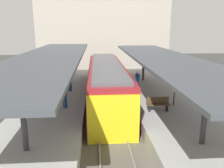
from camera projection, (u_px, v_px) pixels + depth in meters
The scene contains 15 objects.
ground_plane at pixel (110, 122), 14.68m from camera, with size 80.00×80.00×0.00m, color #383835.
platform_left at pixel (50, 117), 14.29m from camera, with size 4.40×28.00×1.00m, color #9E9E99.
platform_right at pixel (167, 113), 14.83m from camera, with size 4.40×28.00×1.00m, color #9E9E99.
track_ballast at pixel (110, 121), 14.66m from camera, with size 3.20×28.00×0.20m, color #59544C.
rail_near_side at pixel (98, 119), 14.56m from camera, with size 0.08×28.00×0.14m, color slate.
rail_far_side at pixel (121, 118), 14.67m from camera, with size 0.08×28.00×0.14m, color slate.
commuter_train at pixel (106, 83), 18.05m from camera, with size 2.78×14.23×3.10m.
canopy_left at pixel (50, 56), 14.76m from camera, with size 4.18×21.00×3.28m.
canopy_right at pixel (163, 58), 15.36m from camera, with size 4.18×21.00×3.08m.
platform_bench at pixel (158, 104), 13.81m from camera, with size 1.40×0.41×0.86m.
platform_sign at pixel (175, 81), 14.52m from camera, with size 0.90×0.08×2.21m.
passenger_near_bench at pixel (64, 95), 14.26m from camera, with size 0.36×0.36×1.66m.
passenger_mid_platform at pixel (70, 80), 18.08m from camera, with size 0.36×0.36×1.73m.
passenger_far_end at pixel (137, 81), 18.30m from camera, with size 0.36×0.36×1.59m.
station_building_backdrop at pixel (103, 32), 32.74m from camera, with size 18.00×6.00×11.00m, color #A89E8E.
Camera 1 is at (-0.85, -13.63, 5.95)m, focal length 36.05 mm.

